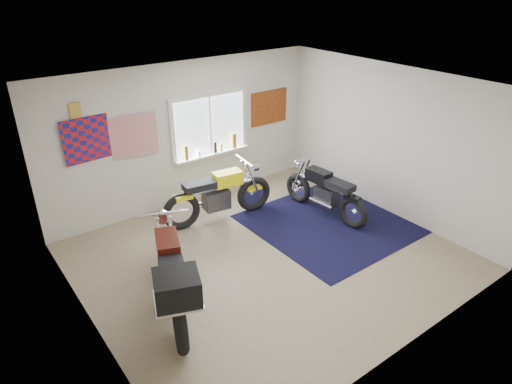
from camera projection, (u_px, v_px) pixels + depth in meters
ground at (268, 257)px, 7.27m from camera, size 5.50×5.50×0.00m
room_shell at (269, 162)px, 6.54m from camera, size 5.50×5.50×5.50m
navy_rug at (328, 224)px, 8.19m from camera, size 2.51×2.61×0.01m
window_assembly at (210, 129)px, 8.70m from camera, size 1.66×0.17×1.26m
oil_bottles at (216, 146)px, 8.85m from camera, size 1.16×0.09×0.30m
flag_display at (75, 110)px, 7.08m from camera, size 1.60×0.10×1.17m
triumph_poster at (269, 107)px, 9.41m from camera, size 0.90×0.03×0.70m
yellow_triumph at (218, 196)px, 8.16m from camera, size 2.12×0.63×1.07m
black_chrome_bike at (325, 193)px, 8.35m from camera, size 0.59×1.92×0.99m
maroon_tourer at (172, 278)px, 5.79m from camera, size 1.17×2.23×1.16m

